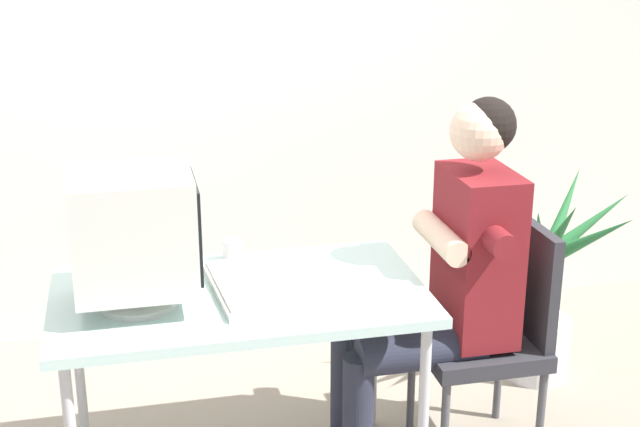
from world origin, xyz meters
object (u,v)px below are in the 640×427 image
object	(u,v)px
keyboard	(237,288)
person_seated	(446,275)
crt_monitor	(135,232)
potted_plant	(542,285)
desk_mug	(232,250)
desk	(240,308)
office_chair	(495,327)

from	to	relation	value
keyboard	person_seated	distance (m)	0.75
person_seated	keyboard	bearing A→B (deg)	-176.67
crt_monitor	person_seated	bearing A→B (deg)	4.26
potted_plant	person_seated	bearing A→B (deg)	-142.88
potted_plant	desk_mug	size ratio (longest dim) A/B	10.75
desk	desk_mug	distance (m)	0.29
desk	crt_monitor	size ratio (longest dim) A/B	2.79
keyboard	person_seated	world-z (taller)	person_seated
keyboard	potted_plant	world-z (taller)	potted_plant
crt_monitor	keyboard	world-z (taller)	crt_monitor
potted_plant	desk_mug	bearing A→B (deg)	-169.67
desk	person_seated	distance (m)	0.74
desk	potted_plant	world-z (taller)	potted_plant
office_chair	potted_plant	xyz separation A→B (m)	(0.42, 0.47, -0.08)
person_seated	office_chair	bearing A→B (deg)	0.00
crt_monitor	keyboard	xyz separation A→B (m)	(0.31, 0.04, -0.23)
keyboard	desk_mug	distance (m)	0.27
crt_monitor	person_seated	world-z (taller)	person_seated
keyboard	potted_plant	size ratio (longest dim) A/B	0.52
crt_monitor	potted_plant	size ratio (longest dim) A/B	0.48
desk	keyboard	distance (m)	0.07
desk	office_chair	distance (m)	0.96
desk	crt_monitor	xyz separation A→B (m)	(-0.32, -0.04, 0.31)
desk	potted_plant	bearing A→B (deg)	20.70
crt_monitor	desk_mug	bearing A→B (deg)	42.38
desk	office_chair	xyz separation A→B (m)	(0.94, 0.04, -0.19)
keyboard	crt_monitor	bearing A→B (deg)	-173.55
crt_monitor	desk	bearing A→B (deg)	6.61
desk	crt_monitor	distance (m)	0.45
office_chair	desk_mug	size ratio (longest dim) A/B	10.45
person_seated	desk_mug	xyz separation A→B (m)	(-0.72, 0.23, 0.07)
desk	office_chair	size ratio (longest dim) A/B	1.37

